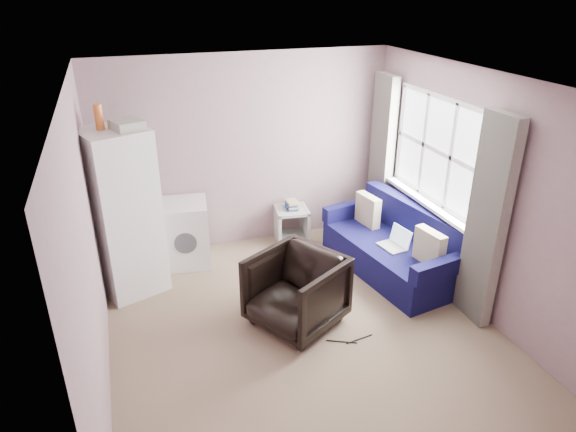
{
  "coord_description": "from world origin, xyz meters",
  "views": [
    {
      "loc": [
        -1.54,
        -4.05,
        3.27
      ],
      "look_at": [
        0.05,
        0.6,
        1.0
      ],
      "focal_mm": 32.0,
      "sensor_mm": 36.0,
      "label": 1
    }
  ],
  "objects_px": {
    "side_table": "(291,222)",
    "washing_machine": "(185,232)",
    "sofa": "(395,248)",
    "armchair": "(296,288)",
    "fridge": "(124,212)"
  },
  "relations": [
    {
      "from": "armchair",
      "to": "washing_machine",
      "type": "relative_size",
      "value": 1.05
    },
    {
      "from": "sofa",
      "to": "fridge",
      "type": "bearing_deg",
      "value": 158.74
    },
    {
      "from": "armchair",
      "to": "washing_machine",
      "type": "bearing_deg",
      "value": 177.9
    },
    {
      "from": "sofa",
      "to": "armchair",
      "type": "bearing_deg",
      "value": -166.93
    },
    {
      "from": "armchair",
      "to": "washing_machine",
      "type": "xyz_separation_m",
      "value": [
        -0.88,
        1.65,
        -0.0
      ]
    },
    {
      "from": "side_table",
      "to": "washing_machine",
      "type": "bearing_deg",
      "value": -174.78
    },
    {
      "from": "fridge",
      "to": "side_table",
      "type": "bearing_deg",
      "value": -6.59
    },
    {
      "from": "fridge",
      "to": "sofa",
      "type": "distance_m",
      "value": 3.19
    },
    {
      "from": "washing_machine",
      "to": "sofa",
      "type": "distance_m",
      "value": 2.59
    },
    {
      "from": "armchair",
      "to": "fridge",
      "type": "bearing_deg",
      "value": -159.08
    },
    {
      "from": "side_table",
      "to": "sofa",
      "type": "xyz_separation_m",
      "value": [
        0.93,
        -1.16,
        0.03
      ]
    },
    {
      "from": "washing_machine",
      "to": "sofa",
      "type": "bearing_deg",
      "value": -15.73
    },
    {
      "from": "fridge",
      "to": "side_table",
      "type": "relative_size",
      "value": 3.65
    },
    {
      "from": "washing_machine",
      "to": "side_table",
      "type": "bearing_deg",
      "value": 12.92
    },
    {
      "from": "armchair",
      "to": "sofa",
      "type": "xyz_separation_m",
      "value": [
        1.5,
        0.62,
        -0.12
      ]
    }
  ]
}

